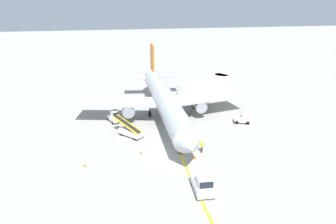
{
  "coord_description": "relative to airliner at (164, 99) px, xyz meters",
  "views": [
    {
      "loc": [
        -6.39,
        -34.35,
        19.26
      ],
      "look_at": [
        1.26,
        8.84,
        2.5
      ],
      "focal_mm": 33.21,
      "sensor_mm": 36.0,
      "label": 1
    }
  ],
  "objects": [
    {
      "name": "ground_plane",
      "position": [
        -1.26,
        -12.38,
        -3.42
      ],
      "size": [
        300.0,
        300.0,
        0.0
      ],
      "primitive_type": "plane",
      "color": "#9E9B93"
    },
    {
      "name": "taxi_line_yellow",
      "position": [
        0.0,
        -7.38,
        -3.41
      ],
      "size": [
        0.94,
        80.0,
        0.01
      ],
      "primitive_type": "cube",
      "rotation": [
        0.0,
        0.0,
        0.01
      ],
      "color": "yellow",
      "rests_on": "ground"
    },
    {
      "name": "airliner",
      "position": [
        0.0,
        0.0,
        0.0
      ],
      "size": [
        28.61,
        35.22,
        10.1
      ],
      "color": "#B2B5BA",
      "rests_on": "ground"
    },
    {
      "name": "jet_bridge",
      "position": [
        9.28,
        6.02,
        0.12
      ],
      "size": [
        11.9,
        9.42,
        4.85
      ],
      "color": "silver",
      "rests_on": "ground"
    },
    {
      "name": "pushback_tug",
      "position": [
        0.64,
        -20.68,
        -2.42
      ],
      "size": [
        2.04,
        3.67,
        2.2
      ],
      "color": "silver",
      "rests_on": "ground"
    },
    {
      "name": "baggage_tug_near_wing",
      "position": [
        12.0,
        -4.03,
        -2.49
      ],
      "size": [
        2.69,
        1.99,
        2.1
      ],
      "color": "silver",
      "rests_on": "ground"
    },
    {
      "name": "baggage_tug_by_cargo_door",
      "position": [
        -8.08,
        -0.14,
        -2.49
      ],
      "size": [
        2.11,
        2.71,
        2.1
      ],
      "color": "silver",
      "rests_on": "ground"
    },
    {
      "name": "belt_loader_forward_hold",
      "position": [
        -5.92,
        -5.72,
        -2.64
      ],
      "size": [
        4.34,
        4.5,
        2.59
      ],
      "color": "silver",
      "rests_on": "ground"
    },
    {
      "name": "ground_crew_marshaller",
      "position": [
        2.87,
        -12.33,
        -2.51
      ],
      "size": [
        0.36,
        0.24,
        1.7
      ],
      "color": "#26262D",
      "rests_on": "ground"
    },
    {
      "name": "safety_cone_nose_left",
      "position": [
        -11.82,
        -13.3,
        -3.2
      ],
      "size": [
        0.36,
        0.36,
        0.44
      ],
      "primitive_type": "cone",
      "color": "orange",
      "rests_on": "ground"
    },
    {
      "name": "safety_cone_nose_right",
      "position": [
        1.61,
        -13.88,
        -3.2
      ],
      "size": [
        0.36,
        0.36,
        0.44
      ],
      "primitive_type": "cone",
      "color": "orange",
      "rests_on": "ground"
    },
    {
      "name": "safety_cone_wingtip_left",
      "position": [
        -4.91,
        -11.23,
        -3.2
      ],
      "size": [
        0.36,
        0.36,
        0.44
      ],
      "primitive_type": "cone",
      "color": "orange",
      "rests_on": "ground"
    }
  ]
}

